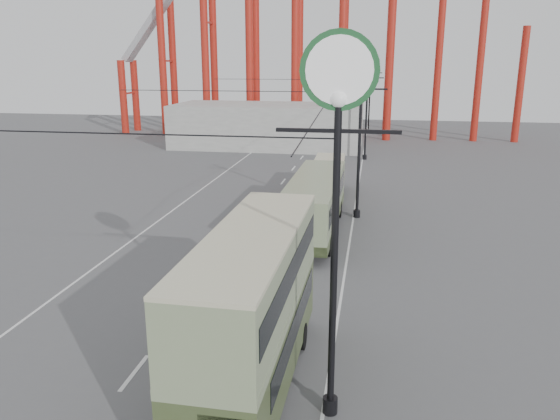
% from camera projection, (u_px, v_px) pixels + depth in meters
% --- Properties ---
extents(ground, '(160.00, 160.00, 0.00)m').
position_uv_depth(ground, '(183.00, 345.00, 19.88)').
color(ground, '#545457').
rests_on(ground, ground).
extents(road_markings, '(12.52, 120.00, 0.01)m').
position_uv_depth(road_markings, '(266.00, 206.00, 38.73)').
color(road_markings, silver).
rests_on(road_markings, ground).
extents(lamp_post_near, '(3.20, 0.44, 10.80)m').
position_uv_depth(lamp_post_near, '(337.00, 148.00, 14.02)').
color(lamp_post_near, black).
rests_on(lamp_post_near, ground).
extents(lamp_post_mid, '(3.20, 0.44, 9.32)m').
position_uv_depth(lamp_post_mid, '(359.00, 147.00, 34.81)').
color(lamp_post_mid, black).
rests_on(lamp_post_mid, ground).
extents(lamp_post_far, '(3.20, 0.44, 9.32)m').
position_uv_depth(lamp_post_far, '(366.00, 114.00, 55.70)').
color(lamp_post_far, black).
rests_on(lamp_post_far, ground).
extents(lamp_post_distant, '(3.20, 0.44, 9.32)m').
position_uv_depth(lamp_post_distant, '(369.00, 99.00, 76.60)').
color(lamp_post_distant, black).
rests_on(lamp_post_distant, ground).
extents(fairground_shed, '(22.00, 10.00, 5.00)m').
position_uv_depth(fairground_shed, '(268.00, 126.00, 64.84)').
color(fairground_shed, gray).
rests_on(fairground_shed, ground).
extents(double_decker_bus, '(2.59, 9.72, 5.20)m').
position_uv_depth(double_decker_bus, '(254.00, 304.00, 16.52)').
color(double_decker_bus, '#3D4927').
rests_on(double_decker_bus, ground).
extents(single_decker_green, '(2.83, 11.85, 3.34)m').
position_uv_depth(single_decker_green, '(315.00, 202.00, 32.41)').
color(single_decker_green, gray).
rests_on(single_decker_green, ground).
extents(single_decker_cream, '(2.44, 8.89, 2.75)m').
position_uv_depth(single_decker_cream, '(328.00, 179.00, 40.42)').
color(single_decker_cream, beige).
rests_on(single_decker_cream, ground).
extents(pedestrian, '(0.75, 0.53, 1.97)m').
position_uv_depth(pedestrian, '(286.00, 224.00, 31.24)').
color(pedestrian, black).
rests_on(pedestrian, ground).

